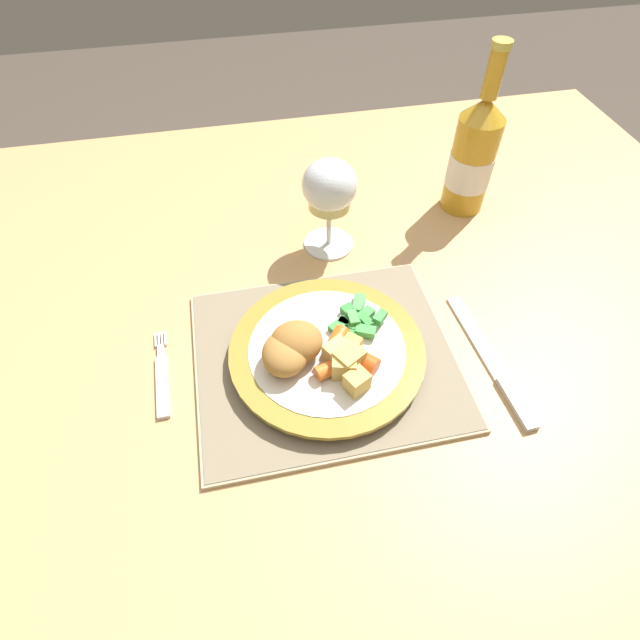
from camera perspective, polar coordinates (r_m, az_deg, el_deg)
The scene contains 12 objects.
ground_plane at distance 1.33m, azimuth 0.76°, elevation -19.48°, with size 6.00×6.00×0.00m, color #4C4238.
dining_table at distance 0.75m, azimuth 1.27°, elevation -1.29°, with size 1.31×0.97×0.74m.
placemat at distance 0.61m, azimuth 0.58°, elevation -4.32°, with size 0.31×0.27×0.01m.
dinner_plate at distance 0.60m, azimuth 0.81°, elevation -3.70°, with size 0.23×0.23×0.02m.
breaded_croquettes at distance 0.57m, azimuth -3.30°, elevation -3.12°, with size 0.08×0.08×0.04m.
green_beans_pile at distance 0.61m, azimuth 4.32°, elevation 0.00°, with size 0.08×0.08×0.02m.
glazed_carrots at distance 0.57m, azimuth 3.10°, elevation -4.10°, with size 0.08×0.07×0.02m.
fork at distance 0.62m, azimuth -17.58°, elevation -6.44°, with size 0.02×0.13×0.01m.
table_knife at distance 0.64m, azimuth 19.49°, elevation -5.30°, with size 0.03×0.21×0.01m.
wine_glass at distance 0.70m, azimuth 1.09°, elevation 14.60°, with size 0.08×0.08×0.14m.
bottle at distance 0.82m, azimuth 17.07°, elevation 17.46°, with size 0.07×0.07×0.25m.
roast_potatoes at distance 0.56m, azimuth 3.06°, elevation -4.83°, with size 0.05×0.08×0.03m.
Camera 1 is at (-0.11, -0.46, 1.24)m, focal length 28.00 mm.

